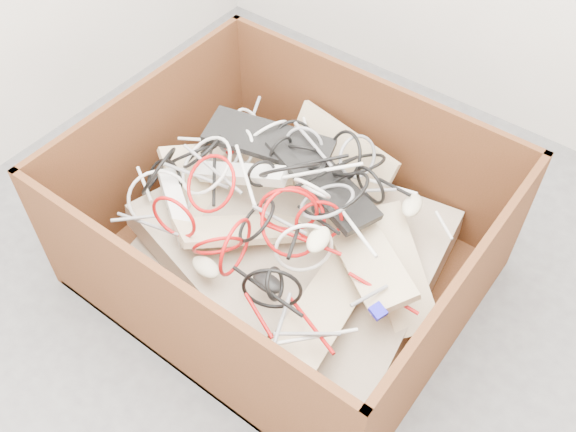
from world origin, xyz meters
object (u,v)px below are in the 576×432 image
Objects in this scene: cardboard_box at (280,246)px; vga_plug at (378,311)px; power_strip_left at (241,174)px; power_strip_right at (177,206)px.

vga_plug is (0.47, -0.14, 0.20)m from cardboard_box.
power_strip_left is (-0.19, 0.03, 0.22)m from cardboard_box.
cardboard_box is at bearing -26.60° from power_strip_left.
vga_plug is (0.77, 0.04, 0.02)m from power_strip_right.
power_strip_right is (-0.30, -0.18, 0.17)m from cardboard_box.
cardboard_box is 0.53m from vga_plug.
power_strip_left is at bearing 97.12° from power_strip_right.
power_strip_right is at bearing -158.01° from vga_plug.
power_strip_left is 1.11× the size of power_strip_right.
vga_plug is (0.67, -0.18, -0.02)m from power_strip_left.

